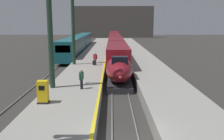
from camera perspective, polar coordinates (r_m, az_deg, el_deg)
platform_left at (r=37.22m, az=-5.23°, el=1.44°), size 4.80×110.00×1.05m
platform_right at (r=37.38m, az=7.24°, el=1.44°), size 4.80×110.00×1.05m
platform_left_safety_stripe at (r=37.01m, az=-1.72°, el=2.25°), size 0.20×107.80×0.01m
rail_main_left at (r=39.86m, az=-0.14°, el=1.43°), size 0.08×110.00×0.12m
rail_main_right at (r=39.89m, az=2.02°, el=1.43°), size 0.08×110.00×0.12m
rail_secondary_left at (r=40.68m, az=-11.63°, el=1.40°), size 0.08×110.00×0.12m
rail_secondary_right at (r=40.41m, az=-9.54°, el=1.41°), size 0.08×110.00×0.12m
highspeed_train_main at (r=59.04m, az=0.59°, el=6.35°), size 2.92×75.47×3.60m
regional_train_adjacent at (r=55.39m, az=-7.81°, el=6.12°), size 2.85×36.60×3.80m
station_column_mid at (r=21.36m, az=-14.35°, el=10.72°), size 4.00×0.68×9.31m
station_column_far at (r=33.46m, az=-9.19°, el=11.85°), size 4.00×0.68×10.45m
passenger_near_edge at (r=32.60m, az=-4.05°, el=2.82°), size 0.54×0.34×1.69m
passenger_mid_platform at (r=20.94m, az=-7.23°, el=-1.72°), size 0.39×0.50×1.69m
rolling_suitcase at (r=32.91m, az=-4.30°, el=1.69°), size 0.40×0.22×0.98m
ticket_machine_yellow at (r=17.84m, az=-15.80°, el=-5.09°), size 0.76×0.62×1.60m
terminus_back_wall at (r=113.83m, az=0.24°, el=11.03°), size 36.00×2.00×14.00m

